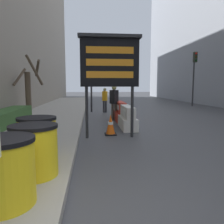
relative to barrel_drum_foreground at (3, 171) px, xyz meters
The scene contains 12 objects.
bare_tree 9.51m from the barrel_drum_foreground, 102.92° to the left, with size 1.50×1.61×3.14m.
barrel_drum_foreground is the anchor object (origin of this frame).
barrel_drum_middle 0.96m from the barrel_drum_foreground, 80.39° to the left, with size 0.83×0.83×0.91m.
barrel_drum_back 1.90m from the barrel_drum_foreground, 90.26° to the left, with size 0.83×0.83×0.91m.
message_board 5.06m from the barrel_drum_foreground, 67.58° to the left, with size 2.03×0.36×3.37m.
jersey_barrier_white 6.47m from the barrel_drum_foreground, 65.68° to the left, with size 0.59×1.74×0.92m.
jersey_barrier_red_striped 8.45m from the barrel_drum_foreground, 71.64° to the left, with size 0.57×1.94×0.94m.
traffic_cone_near 5.12m from the barrel_drum_foreground, 68.69° to the left, with size 0.41×0.41×0.73m.
traffic_light_near_curb 12.00m from the barrel_drum_foreground, 84.01° to the left, with size 0.28×0.44×4.53m.
traffic_light_far_side 18.15m from the barrel_drum_foreground, 56.57° to the left, with size 0.28×0.44×4.54m.
pedestrian_worker 11.65m from the barrel_drum_foreground, 79.63° to the left, with size 0.37×0.48×1.61m.
pedestrian_passerby 8.41m from the barrel_drum_foreground, 73.80° to the left, with size 0.49×0.54×1.77m.
Camera 1 is at (0.39, -2.57, 1.74)m, focal length 35.00 mm.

